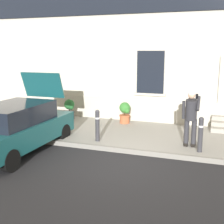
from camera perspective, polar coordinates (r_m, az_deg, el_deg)
The scene contains 10 objects.
ground_plane at distance 8.29m, azimuth 1.75°, elevation -9.98°, with size 80.00×80.00×0.00m, color #232326.
sidewalk at distance 10.83m, azimuth 6.28°, elevation -4.40°, with size 24.00×3.60×0.15m, color #99968E.
curb_edge at distance 9.11m, azimuth 3.57°, elevation -7.47°, with size 24.00×0.12×0.15m, color gray.
building_facade at distance 12.87m, azimuth 9.30°, elevation 14.48°, with size 24.00×1.52×7.50m.
hatchback_car_teal at distance 9.51m, azimuth -17.62°, elevation -2.63°, with size 1.83×4.08×2.34m.
bollard_near_person at distance 9.02m, azimuth 16.53°, elevation -3.90°, with size 0.15×0.15×1.04m.
bollard_far_left at distance 9.69m, azimuth -2.79°, elevation -2.36°, with size 0.15×0.15×1.04m.
person_on_phone at distance 9.31m, azimuth 14.82°, elevation -0.56°, with size 0.51×0.50×1.74m.
planter_charcoal at distance 12.97m, azimuth -8.09°, elevation 0.63°, with size 0.44×0.44×0.86m.
planter_terracotta at distance 12.13m, azimuth 2.47°, elevation -0.03°, with size 0.44×0.44×0.86m.
Camera 1 is at (2.33, -7.35, 3.05)m, focal length 47.93 mm.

